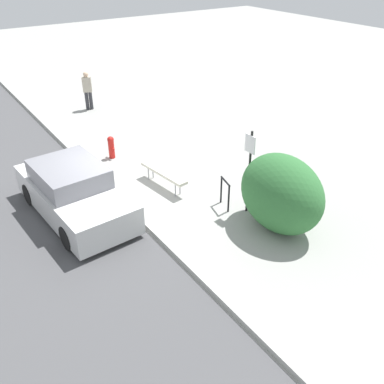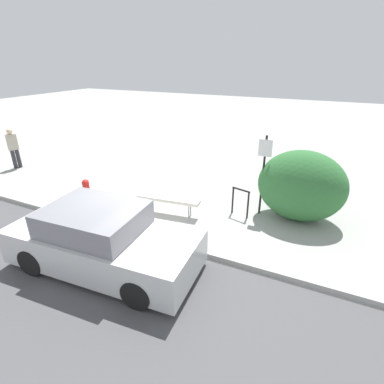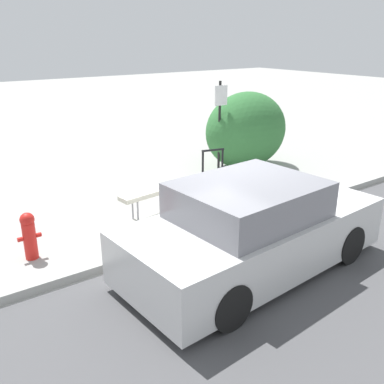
% 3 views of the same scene
% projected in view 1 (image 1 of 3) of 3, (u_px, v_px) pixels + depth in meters
% --- Properties ---
extents(ground_plane, '(60.00, 60.00, 0.00)m').
position_uv_depth(ground_plane, '(124.00, 203.00, 11.88)').
color(ground_plane, '#9E9E99').
extents(curb, '(60.00, 0.20, 0.13)m').
position_uv_depth(curb, '(124.00, 201.00, 11.84)').
color(curb, '#A8A8A3').
rests_on(curb, ground_plane).
extents(bench, '(1.87, 0.53, 0.51)m').
position_uv_depth(bench, '(163.00, 173.00, 12.45)').
color(bench, '#99999E').
rests_on(bench, ground_plane).
extents(bike_rack, '(0.55, 0.18, 0.83)m').
position_uv_depth(bike_rack, '(225.00, 191.00, 11.47)').
color(bike_rack, black).
rests_on(bike_rack, ground_plane).
extents(sign_post, '(0.36, 0.08, 2.30)m').
position_uv_depth(sign_post, '(249.00, 165.00, 10.85)').
color(sign_post, black).
rests_on(sign_post, ground_plane).
extents(fire_hydrant, '(0.36, 0.22, 0.77)m').
position_uv_depth(fire_hydrant, '(111.00, 146.00, 14.17)').
color(fire_hydrant, red).
rests_on(fire_hydrant, ground_plane).
extents(shrub_hedge, '(2.34, 1.63, 1.97)m').
position_uv_depth(shrub_hedge, '(281.00, 194.00, 10.40)').
color(shrub_hedge, '#337038').
rests_on(shrub_hedge, ground_plane).
extents(pedestrian, '(0.34, 0.42, 1.62)m').
position_uv_depth(pedestrian, '(88.00, 89.00, 18.07)').
color(pedestrian, '#333338').
rests_on(pedestrian, ground_plane).
extents(parked_car_near, '(4.16, 1.99, 1.39)m').
position_uv_depth(parked_car_near, '(74.00, 193.00, 11.14)').
color(parked_car_near, black).
rests_on(parked_car_near, ground_plane).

